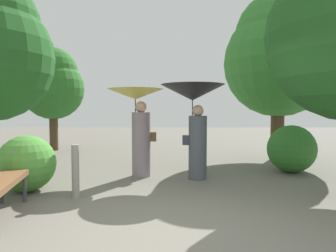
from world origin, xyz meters
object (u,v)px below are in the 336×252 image
at_px(tree_mid_right, 278,54).
at_px(tree_mid_left, 52,83).
at_px(person_right, 193,107).
at_px(person_left, 137,115).
at_px(path_marker_post, 75,172).

bearing_deg(tree_mid_right, tree_mid_left, 164.24).
distance_m(person_right, tree_mid_left, 6.36).
bearing_deg(person_right, tree_mid_right, -52.15).
distance_m(person_right, tree_mid_right, 3.78).
bearing_deg(person_right, person_left, 73.97).
relative_size(person_left, person_right, 0.96).
height_order(person_left, path_marker_post, person_left).
height_order(person_left, person_right, person_right).
xyz_separation_m(person_left, person_right, (1.18, -0.25, 0.17)).
relative_size(person_right, path_marker_post, 2.22).
bearing_deg(path_marker_post, person_left, 61.56).
height_order(tree_mid_left, tree_mid_right, tree_mid_right).
bearing_deg(tree_mid_left, path_marker_post, -65.99).
distance_m(tree_mid_left, tree_mid_right, 7.47).
bearing_deg(person_left, person_right, -106.03).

